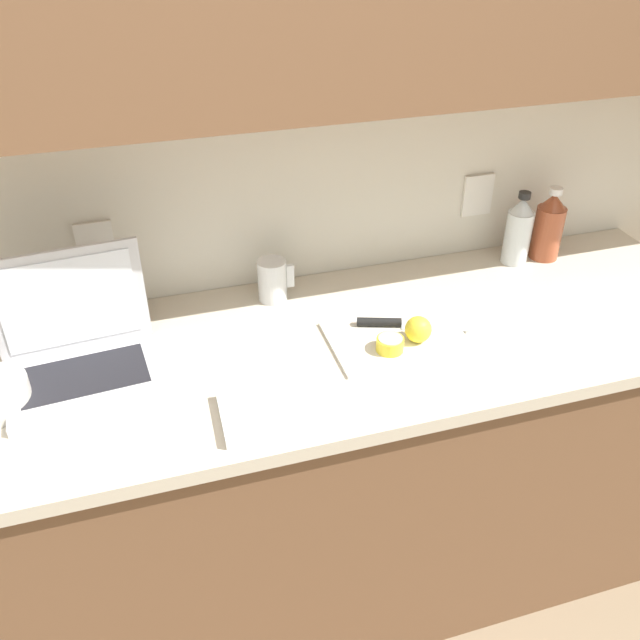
{
  "coord_description": "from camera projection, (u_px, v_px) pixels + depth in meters",
  "views": [
    {
      "loc": [
        -0.19,
        -1.26,
        1.85
      ],
      "look_at": [
        0.19,
        -0.01,
        0.97
      ],
      "focal_mm": 38.0,
      "sensor_mm": 36.0,
      "label": 1
    }
  ],
  "objects": [
    {
      "name": "knife",
      "position": [
        393.0,
        323.0,
        1.67
      ],
      "size": [
        0.27,
        0.12,
        0.02
      ],
      "rotation": [
        0.0,
        0.0,
        -0.33
      ],
      "color": "silver",
      "rests_on": "cutting_board"
    },
    {
      "name": "measuring_cup",
      "position": [
        273.0,
        280.0,
        1.77
      ],
      "size": [
        0.1,
        0.08,
        0.11
      ],
      "color": "silver",
      "rests_on": "counter_unit"
    },
    {
      "name": "cutting_board",
      "position": [
        397.0,
        338.0,
        1.64
      ],
      "size": [
        0.33,
        0.23,
        0.01
      ],
      "primitive_type": "cube",
      "color": "silver",
      "rests_on": "counter_unit"
    },
    {
      "name": "bottle_green_soda",
      "position": [
        518.0,
        231.0,
        1.92
      ],
      "size": [
        0.07,
        0.07,
        0.22
      ],
      "color": "silver",
      "rests_on": "counter_unit"
    },
    {
      "name": "lemon_half_cut",
      "position": [
        390.0,
        344.0,
        1.58
      ],
      "size": [
        0.07,
        0.07,
        0.03
      ],
      "color": "yellow",
      "rests_on": "cutting_board"
    },
    {
      "name": "laptop",
      "position": [
        79.0,
        347.0,
        1.51
      ],
      "size": [
        0.35,
        0.28,
        0.27
      ],
      "rotation": [
        0.0,
        0.0,
        0.08
      ],
      "color": "silver",
      "rests_on": "counter_unit"
    },
    {
      "name": "dish_towel",
      "position": [
        273.0,
        410.0,
        1.41
      ],
      "size": [
        0.23,
        0.17,
        0.02
      ],
      "primitive_type": "cube",
      "rotation": [
        0.0,
        0.0,
        -0.04
      ],
      "color": "white",
      "rests_on": "counter_unit"
    },
    {
      "name": "lemon_whole_beside",
      "position": [
        418.0,
        329.0,
        1.61
      ],
      "size": [
        0.06,
        0.06,
        0.06
      ],
      "color": "yellow",
      "rests_on": "cutting_board"
    },
    {
      "name": "ground_plane",
      "position": [
        260.0,
        591.0,
        2.08
      ],
      "size": [
        12.0,
        12.0,
        0.0
      ],
      "primitive_type": "plane",
      "color": "#847056",
      "rests_on": "ground"
    },
    {
      "name": "wall_back",
      "position": [
        197.0,
        34.0,
        1.41
      ],
      "size": [
        5.2,
        0.38,
        2.6
      ],
      "color": "silver",
      "rests_on": "ground_plane"
    },
    {
      "name": "counter_unit",
      "position": [
        243.0,
        489.0,
        1.82
      ],
      "size": [
        2.57,
        0.66,
        0.89
      ],
      "color": "brown",
      "rests_on": "ground_plane"
    },
    {
      "name": "bottle_oil_tall",
      "position": [
        549.0,
        227.0,
        1.94
      ],
      "size": [
        0.08,
        0.08,
        0.22
      ],
      "color": "#A34C2D",
      "rests_on": "counter_unit"
    }
  ]
}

